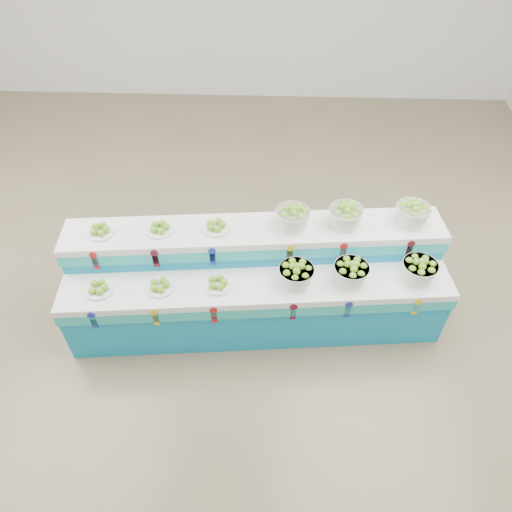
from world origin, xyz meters
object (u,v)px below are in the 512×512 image
plate_upper_mid (160,228)px  basket_lower_left (296,275)px  display_stand (256,282)px  basket_upper_right (412,213)px

plate_upper_mid → basket_lower_left: bearing=-14.6°
basket_lower_left → plate_upper_mid: bearing=165.4°
basket_lower_left → display_stand: bearing=152.8°
display_stand → basket_lower_left: 0.53m
basket_lower_left → plate_upper_mid: size_ratio=1.28×
display_stand → basket_lower_left: bearing=-32.6°
basket_lower_left → basket_upper_right: (1.09, 0.56, 0.30)m
display_stand → basket_upper_right: size_ratio=11.36×
basket_lower_left → basket_upper_right: bearing=27.2°
display_stand → basket_lower_left: size_ratio=11.36×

